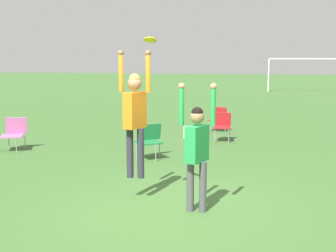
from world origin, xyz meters
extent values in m
plane|color=#3D662D|center=(0.00, 0.00, 0.00)|extent=(120.00, 120.00, 0.00)
cylinder|color=#2D2D38|center=(-0.73, 0.30, 0.82)|extent=(0.12, 0.12, 0.87)
cylinder|color=#2D2D38|center=(-0.54, 0.30, 0.82)|extent=(0.12, 0.12, 0.87)
cube|color=orange|center=(-0.64, 0.30, 1.57)|extent=(0.35, 0.47, 0.62)
sphere|color=#9E704C|center=(-0.64, 0.30, 2.03)|extent=(0.24, 0.24, 0.24)
sphere|color=olive|center=(-0.64, 0.30, 2.09)|extent=(0.20, 0.20, 0.20)
cylinder|color=orange|center=(-0.87, 0.30, 2.21)|extent=(0.08, 0.08, 0.66)
sphere|color=#9E704C|center=(-0.87, 0.30, 2.53)|extent=(0.10, 0.10, 0.10)
cylinder|color=orange|center=(-0.40, 0.30, 2.21)|extent=(0.08, 0.08, 0.66)
sphere|color=#9E704C|center=(-0.40, 0.30, 2.53)|extent=(0.10, 0.10, 0.10)
cylinder|color=#4C4C51|center=(0.39, -0.17, 0.41)|extent=(0.12, 0.12, 0.82)
cylinder|color=#4C4C51|center=(0.59, -0.17, 0.41)|extent=(0.12, 0.12, 0.82)
cube|color=green|center=(0.49, -0.17, 1.11)|extent=(0.36, 0.49, 0.58)
sphere|color=#9E704C|center=(0.49, -0.17, 1.54)|extent=(0.22, 0.22, 0.22)
sphere|color=black|center=(0.49, -0.17, 1.60)|extent=(0.19, 0.19, 0.19)
cylinder|color=green|center=(0.24, -0.17, 1.71)|extent=(0.08, 0.08, 0.62)
sphere|color=#9E704C|center=(0.24, -0.17, 2.02)|extent=(0.10, 0.10, 0.10)
cylinder|color=green|center=(0.74, -0.17, 1.71)|extent=(0.08, 0.08, 0.62)
sphere|color=#9E704C|center=(0.74, -0.17, 2.02)|extent=(0.10, 0.10, 0.10)
cylinder|color=yellow|center=(-0.31, 0.05, 2.74)|extent=(0.22, 0.21, 0.09)
cylinder|color=gray|center=(-1.37, 3.24, 0.22)|extent=(0.02, 0.02, 0.43)
cylinder|color=gray|center=(-0.90, 3.24, 0.22)|extent=(0.02, 0.02, 0.43)
cylinder|color=gray|center=(-1.37, 3.71, 0.22)|extent=(0.02, 0.02, 0.43)
cylinder|color=gray|center=(-0.90, 3.71, 0.22)|extent=(0.02, 0.02, 0.43)
cube|color=#1E753D|center=(-1.13, 3.48, 0.41)|extent=(0.77, 0.77, 0.04)
cube|color=#1E753D|center=(-1.13, 3.74, 0.63)|extent=(0.50, 0.42, 0.40)
cylinder|color=gray|center=(-0.01, 7.89, 0.20)|extent=(0.02, 0.02, 0.39)
cylinder|color=gray|center=(0.46, 7.89, 0.20)|extent=(0.02, 0.02, 0.39)
cylinder|color=gray|center=(-0.01, 8.36, 0.20)|extent=(0.02, 0.02, 0.39)
cylinder|color=gray|center=(0.46, 8.36, 0.20)|extent=(0.02, 0.02, 0.39)
cube|color=#B21E23|center=(0.22, 8.13, 0.37)|extent=(0.73, 0.73, 0.04)
cube|color=#B21E23|center=(0.22, 8.38, 0.59)|extent=(0.55, 0.31, 0.39)
cylinder|color=gray|center=(-5.14, 3.60, 0.21)|extent=(0.02, 0.02, 0.41)
cylinder|color=gray|center=(-4.67, 3.60, 0.21)|extent=(0.02, 0.02, 0.41)
cylinder|color=gray|center=(-5.14, 4.07, 0.21)|extent=(0.02, 0.02, 0.41)
cylinder|color=gray|center=(-4.67, 4.07, 0.21)|extent=(0.02, 0.02, 0.41)
cube|color=#C666A3|center=(-4.90, 3.83, 0.40)|extent=(0.73, 0.73, 0.04)
cube|color=#C666A3|center=(-4.90, 4.09, 0.64)|extent=(0.56, 0.31, 0.44)
cylinder|color=gray|center=(0.27, 5.95, 0.22)|extent=(0.02, 0.02, 0.45)
cylinder|color=gray|center=(0.68, 5.95, 0.22)|extent=(0.02, 0.02, 0.45)
cylinder|color=gray|center=(0.27, 6.36, 0.22)|extent=(0.02, 0.02, 0.45)
cylinder|color=gray|center=(0.68, 6.36, 0.22)|extent=(0.02, 0.02, 0.45)
cube|color=#B21E23|center=(0.48, 6.15, 0.43)|extent=(0.50, 0.50, 0.04)
cube|color=#B21E23|center=(0.48, 6.38, 0.64)|extent=(0.48, 0.13, 0.39)
cube|color=white|center=(-0.47, 6.72, 0.15)|extent=(0.51, 0.32, 0.31)
cube|color=silver|center=(-0.47, 6.72, 0.32)|extent=(0.52, 0.33, 0.02)
cylinder|color=white|center=(2.35, 26.52, 1.15)|extent=(0.10, 0.10, 2.30)
cylinder|color=white|center=(5.85, 26.52, 2.30)|extent=(7.00, 0.10, 0.10)
camera|label=1|loc=(1.35, -7.40, 2.48)|focal=50.00mm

